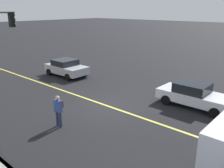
{
  "coord_description": "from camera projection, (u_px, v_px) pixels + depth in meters",
  "views": [
    {
      "loc": [
        -9.45,
        10.16,
        5.76
      ],
      "look_at": [
        -1.4,
        0.99,
        1.92
      ],
      "focal_mm": 38.68,
      "sensor_mm": 36.0,
      "label": 1
    }
  ],
  "objects": [
    {
      "name": "ground",
      "position": [
        106.0,
        105.0,
        14.96
      ],
      "size": [
        200.0,
        200.0,
        0.0
      ],
      "primitive_type": "plane",
      "color": "black"
    },
    {
      "name": "lane_stripe_center",
      "position": [
        106.0,
        105.0,
        14.96
      ],
      "size": [
        80.0,
        0.16,
        0.01
      ],
      "primitive_type": "cube",
      "color": "#D8CC4C",
      "rests_on": "ground"
    },
    {
      "name": "car_white",
      "position": [
        195.0,
        95.0,
        14.63
      ],
      "size": [
        4.5,
        2.0,
        1.46
      ],
      "color": "silver",
      "rests_on": "ground"
    },
    {
      "name": "car_silver",
      "position": [
        66.0,
        68.0,
        21.34
      ],
      "size": [
        3.97,
        2.12,
        1.44
      ],
      "color": "#A8AAB2",
      "rests_on": "ground"
    },
    {
      "name": "pedestrian_with_backpack",
      "position": [
        58.0,
        109.0,
        12.03
      ],
      "size": [
        0.42,
        0.39,
        1.66
      ],
      "color": "#262D4C",
      "rests_on": "ground"
    }
  ]
}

